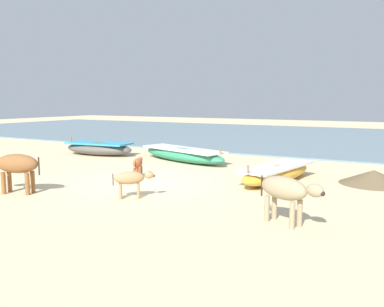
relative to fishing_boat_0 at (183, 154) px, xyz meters
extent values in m
plane|color=beige|center=(1.03, -4.10, -0.29)|extent=(80.00, 80.00, 0.00)
cube|color=slate|center=(1.03, 12.84, -0.25)|extent=(60.00, 20.00, 0.08)
ellipsoid|color=#338C66|center=(0.00, 0.00, -0.02)|extent=(4.59, 2.44, 0.53)
cube|color=white|center=(0.00, 0.00, 0.20)|extent=(4.07, 2.25, 0.07)
cube|color=olive|center=(0.32, -0.10, 0.12)|extent=(0.41, 0.92, 0.04)
cylinder|color=olive|center=(1.95, -0.64, 0.34)|extent=(0.06, 0.06, 0.20)
ellipsoid|color=gold|center=(4.49, -2.04, -0.04)|extent=(1.68, 3.68, 0.50)
cube|color=white|center=(4.49, -2.04, 0.17)|extent=(1.58, 3.26, 0.07)
cube|color=olive|center=(4.44, -2.30, 0.10)|extent=(0.88, 0.28, 0.04)
cylinder|color=olive|center=(4.18, -3.64, 0.31)|extent=(0.06, 0.06, 0.20)
ellipsoid|color=#5B5651|center=(-4.22, -0.24, 0.00)|extent=(3.44, 1.55, 0.58)
cube|color=#3399BF|center=(-4.22, -0.24, 0.24)|extent=(3.04, 1.48, 0.07)
cube|color=olive|center=(-4.47, -0.27, 0.16)|extent=(0.23, 1.01, 0.04)
cylinder|color=olive|center=(-5.74, -0.41, 0.39)|extent=(0.06, 0.06, 0.20)
ellipsoid|color=brown|center=(-1.00, -6.83, 0.50)|extent=(1.25, 0.83, 0.51)
cylinder|color=brown|center=(-1.27, -7.07, 0.00)|extent=(0.12, 0.12, 0.58)
cylinder|color=brown|center=(-1.36, -6.83, 0.00)|extent=(0.12, 0.12, 0.58)
cylinder|color=brown|center=(-0.64, -6.83, 0.00)|extent=(0.12, 0.12, 0.58)
cylinder|color=brown|center=(-0.72, -6.60, 0.00)|extent=(0.12, 0.12, 0.58)
cylinder|color=#2D2119|center=(-0.42, -6.62, 0.45)|extent=(0.04, 0.04, 0.47)
ellipsoid|color=tan|center=(1.88, -5.82, 0.22)|extent=(0.78, 0.70, 0.33)
ellipsoid|color=tan|center=(2.27, -5.51, 0.28)|extent=(0.29, 0.27, 0.18)
sphere|color=#2D2119|center=(2.35, -5.44, 0.26)|extent=(0.10, 0.10, 0.07)
cylinder|color=tan|center=(2.00, -5.62, -0.10)|extent=(0.08, 0.08, 0.38)
cylinder|color=tan|center=(2.10, -5.75, -0.10)|extent=(0.08, 0.08, 0.38)
cylinder|color=tan|center=(1.65, -5.89, -0.10)|extent=(0.08, 0.08, 0.38)
cylinder|color=tan|center=(1.75, -6.02, -0.10)|extent=(0.08, 0.08, 0.38)
cylinder|color=#2D2119|center=(1.56, -6.06, 0.19)|extent=(0.02, 0.02, 0.31)
ellipsoid|color=#9E4C28|center=(0.42, -3.53, 0.17)|extent=(0.54, 0.73, 0.30)
ellipsoid|color=#9E4C28|center=(0.23, -3.13, 0.22)|extent=(0.22, 0.26, 0.16)
sphere|color=#2D2119|center=(0.19, -3.04, 0.20)|extent=(0.08, 0.08, 0.06)
cylinder|color=#9E4C28|center=(0.27, -3.39, -0.12)|extent=(0.07, 0.07, 0.34)
cylinder|color=#9E4C28|center=(0.40, -3.32, -0.12)|extent=(0.07, 0.07, 0.34)
cylinder|color=#9E4C28|center=(0.44, -3.74, -0.12)|extent=(0.07, 0.07, 0.34)
cylinder|color=#9E4C28|center=(0.57, -3.68, -0.12)|extent=(0.07, 0.07, 0.34)
cylinder|color=#2D2119|center=(0.58, -3.86, 0.14)|extent=(0.02, 0.02, 0.28)
ellipsoid|color=tan|center=(5.82, -5.99, 0.44)|extent=(1.14, 0.79, 0.46)
ellipsoid|color=tan|center=(6.48, -6.26, 0.51)|extent=(0.40, 0.33, 0.25)
sphere|color=#2D2119|center=(6.62, -6.32, 0.48)|extent=(0.13, 0.13, 0.10)
cylinder|color=tan|center=(6.15, -6.00, -0.03)|extent=(0.11, 0.11, 0.53)
cylinder|color=tan|center=(6.07, -6.22, -0.03)|extent=(0.11, 0.11, 0.53)
cylinder|color=tan|center=(5.58, -5.77, -0.03)|extent=(0.11, 0.11, 0.53)
cylinder|color=tan|center=(5.50, -5.99, -0.03)|extent=(0.11, 0.11, 0.53)
cylinder|color=#2D2119|center=(5.31, -5.78, 0.39)|extent=(0.03, 0.03, 0.43)
cone|color=brown|center=(7.06, -1.00, -0.08)|extent=(2.38, 2.38, 0.41)
camera|label=1|loc=(7.93, -13.45, 2.13)|focal=36.84mm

